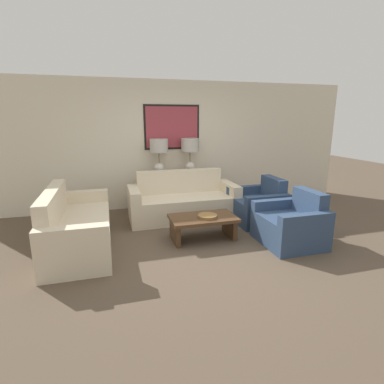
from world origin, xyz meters
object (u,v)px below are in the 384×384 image
object	(u,v)px
decorative_bowl	(207,216)
armchair_near_back_wall	(258,206)
console_table	(175,191)
table_lamp_left	(159,150)
coffee_table	(203,223)
table_lamp_right	(190,149)
couch_by_side	(76,228)
armchair_near_camera	(291,225)
couch_by_back_wall	(183,203)

from	to	relation	value
decorative_bowl	armchair_near_back_wall	bearing A→B (deg)	25.83
console_table	decorative_bowl	size ratio (longest dim) A/B	4.04
table_lamp_left	coffee_table	distance (m)	2.08
console_table	table_lamp_left	size ratio (longest dim) A/B	1.71
table_lamp_right	couch_by_side	bearing A→B (deg)	-144.08
table_lamp_left	armchair_near_back_wall	size ratio (longest dim) A/B	0.77
table_lamp_right	armchair_near_camera	xyz separation A→B (m)	(0.97, -2.32, -0.96)
table_lamp_left	couch_by_side	distance (m)	2.39
armchair_near_camera	couch_by_back_wall	bearing A→B (deg)	128.46
coffee_table	armchair_near_back_wall	world-z (taller)	armchair_near_back_wall
console_table	couch_by_back_wall	world-z (taller)	couch_by_back_wall
console_table	armchair_near_camera	world-z (taller)	armchair_near_camera
table_lamp_right	coffee_table	world-z (taller)	table_lamp_right
console_table	table_lamp_left	distance (m)	0.93
decorative_bowl	table_lamp_right	bearing A→B (deg)	82.97
table_lamp_left	coffee_table	size ratio (longest dim) A/B	0.69
table_lamp_right	armchair_near_back_wall	size ratio (longest dim) A/B	0.77
console_table	armchair_near_camera	size ratio (longest dim) A/B	1.32
couch_by_back_wall	armchair_near_camera	bearing A→B (deg)	-51.54
couch_by_side	decorative_bowl	xyz separation A→B (m)	(1.96, -0.27, 0.09)
couch_by_back_wall	decorative_bowl	distance (m)	1.17
table_lamp_left	couch_by_back_wall	size ratio (longest dim) A/B	0.35
armchair_near_camera	console_table	bearing A→B (deg)	119.16
table_lamp_right	armchair_near_camera	world-z (taller)	table_lamp_right
couch_by_back_wall	coffee_table	size ratio (longest dim) A/B	1.96
table_lamp_left	decorative_bowl	world-z (taller)	table_lamp_left
table_lamp_left	couch_by_back_wall	bearing A→B (deg)	-64.62
couch_by_back_wall	armchair_near_back_wall	size ratio (longest dim) A/B	2.19
coffee_table	table_lamp_right	bearing A→B (deg)	81.01
couch_by_side	decorative_bowl	bearing A→B (deg)	-7.73
table_lamp_right	couch_by_side	xyz separation A→B (m)	(-2.19, -1.58, -0.94)
decorative_bowl	armchair_near_camera	bearing A→B (deg)	-21.46
couch_by_back_wall	armchair_near_camera	distance (m)	2.08
table_lamp_right	coffee_table	bearing A→B (deg)	-98.99
coffee_table	decorative_bowl	xyz separation A→B (m)	(0.06, -0.05, 0.12)
armchair_near_camera	coffee_table	bearing A→B (deg)	157.27
armchair_near_back_wall	armchair_near_camera	xyz separation A→B (m)	(0.00, -1.05, 0.00)
couch_by_side	coffee_table	size ratio (longest dim) A/B	1.96
console_table	table_lamp_left	world-z (taller)	table_lamp_left
table_lamp_left	armchair_near_camera	xyz separation A→B (m)	(1.62, -2.32, -0.96)
decorative_bowl	console_table	bearing A→B (deg)	93.08
table_lamp_right	decorative_bowl	distance (m)	2.05
decorative_bowl	couch_by_side	bearing A→B (deg)	172.27
console_table	coffee_table	world-z (taller)	console_table
armchair_near_back_wall	table_lamp_left	bearing A→B (deg)	141.90
table_lamp_left	table_lamp_right	bearing A→B (deg)	0.00
decorative_bowl	coffee_table	bearing A→B (deg)	135.84
armchair_near_back_wall	armchair_near_camera	size ratio (longest dim) A/B	1.00
armchair_near_camera	table_lamp_left	bearing A→B (deg)	124.96
table_lamp_left	couch_by_back_wall	xyz separation A→B (m)	(0.33, -0.69, -0.94)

